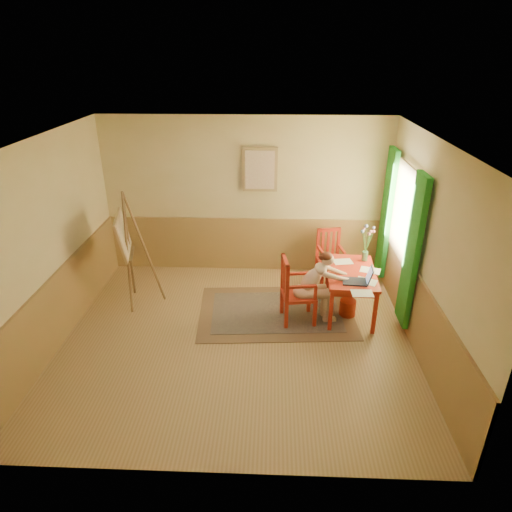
{
  "coord_description": "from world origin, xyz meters",
  "views": [
    {
      "loc": [
        0.49,
        -5.28,
        3.81
      ],
      "look_at": [
        0.25,
        0.55,
        1.05
      ],
      "focal_mm": 31.19,
      "sensor_mm": 36.0,
      "label": 1
    }
  ],
  "objects_px": {
    "chair_left": "(295,291)",
    "easel": "(126,239)",
    "figure": "(316,284)",
    "laptop": "(360,279)",
    "table": "(351,276)",
    "chair_back": "(330,257)"
  },
  "relations": [
    {
      "from": "table",
      "to": "figure",
      "type": "xyz_separation_m",
      "value": [
        -0.55,
        -0.25,
        -0.0
      ]
    },
    {
      "from": "figure",
      "to": "easel",
      "type": "xyz_separation_m",
      "value": [
        -2.91,
        0.41,
        0.49
      ]
    },
    {
      "from": "chair_left",
      "to": "easel",
      "type": "relative_size",
      "value": 0.55
    },
    {
      "from": "table",
      "to": "figure",
      "type": "bearing_deg",
      "value": -155.8
    },
    {
      "from": "table",
      "to": "chair_back",
      "type": "bearing_deg",
      "value": 101.15
    },
    {
      "from": "chair_back",
      "to": "laptop",
      "type": "relative_size",
      "value": 2.21
    },
    {
      "from": "table",
      "to": "figure",
      "type": "relative_size",
      "value": 1.09
    },
    {
      "from": "figure",
      "to": "easel",
      "type": "distance_m",
      "value": 2.98
    },
    {
      "from": "figure",
      "to": "laptop",
      "type": "distance_m",
      "value": 0.64
    },
    {
      "from": "chair_left",
      "to": "chair_back",
      "type": "relative_size",
      "value": 1.09
    },
    {
      "from": "table",
      "to": "chair_back",
      "type": "distance_m",
      "value": 1.06
    },
    {
      "from": "table",
      "to": "laptop",
      "type": "height_order",
      "value": "laptop"
    },
    {
      "from": "chair_left",
      "to": "figure",
      "type": "relative_size",
      "value": 0.92
    },
    {
      "from": "chair_back",
      "to": "laptop",
      "type": "xyz_separation_m",
      "value": [
        0.26,
        -1.38,
        0.29
      ]
    },
    {
      "from": "table",
      "to": "figure",
      "type": "height_order",
      "value": "figure"
    },
    {
      "from": "laptop",
      "to": "easel",
      "type": "height_order",
      "value": "easel"
    },
    {
      "from": "table",
      "to": "figure",
      "type": "distance_m",
      "value": 0.61
    },
    {
      "from": "figure",
      "to": "easel",
      "type": "relative_size",
      "value": 0.6
    },
    {
      "from": "chair_left",
      "to": "figure",
      "type": "bearing_deg",
      "value": 6.1
    },
    {
      "from": "chair_left",
      "to": "table",
      "type": "bearing_deg",
      "value": 18.16
    },
    {
      "from": "table",
      "to": "easel",
      "type": "height_order",
      "value": "easel"
    },
    {
      "from": "chair_left",
      "to": "figure",
      "type": "xyz_separation_m",
      "value": [
        0.3,
        0.03,
        0.11
      ]
    }
  ]
}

